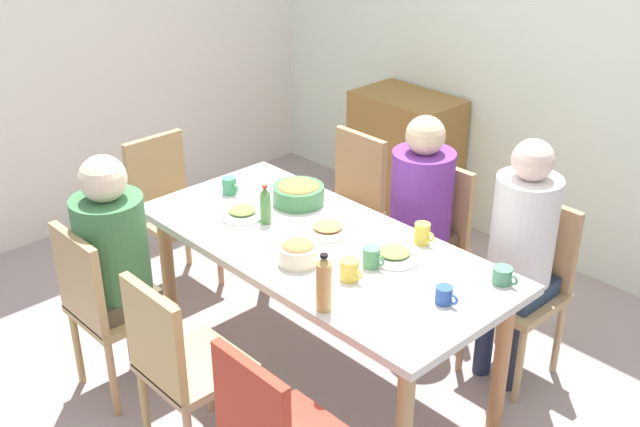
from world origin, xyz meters
TOP-DOWN VIEW (x-y plane):
  - ground_plane at (0.00, 0.00)m, footprint 5.61×5.61m
  - wall_back at (0.00, 1.94)m, footprint 4.92×0.12m
  - wall_left at (-2.40, 0.00)m, footprint 0.12×4.00m
  - dining_table at (0.00, 0.00)m, footprint 1.85×0.85m
  - chair_0 at (0.00, -0.81)m, footprint 0.40×0.40m
  - chair_1 at (0.62, 0.81)m, footprint 0.40×0.40m
  - person_1 at (0.62, 0.72)m, footprint 0.30×0.30m
  - chair_2 at (-0.62, -0.81)m, footprint 0.40×0.40m
  - person_2 at (-0.62, -0.72)m, footprint 0.33×0.33m
  - chair_3 at (0.00, 0.81)m, footprint 0.40×0.40m
  - person_3 at (-0.00, 0.72)m, footprint 0.33×0.33m
  - chair_5 at (-0.62, 0.81)m, footprint 0.40×0.40m
  - chair_6 at (-1.30, 0.00)m, footprint 0.40×0.40m
  - plate_0 at (-0.06, 0.10)m, footprint 0.26×0.26m
  - plate_1 at (-0.47, -0.09)m, footprint 0.25×0.25m
  - plate_2 at (0.33, 0.15)m, footprint 0.26×0.26m
  - bowl_0 at (0.07, -0.20)m, footprint 0.18×0.18m
  - bowl_1 at (-0.38, 0.21)m, footprint 0.26×0.26m
  - cup_0 at (-0.71, 0.02)m, footprint 0.11×0.08m
  - cup_1 at (0.33, 0.34)m, footprint 0.11×0.07m
  - cup_2 at (0.31, 0.02)m, footprint 0.11×0.08m
  - cup_3 at (0.79, 0.32)m, footprint 0.12×0.08m
  - cup_4 at (0.71, 0.02)m, footprint 0.11×0.07m
  - cup_5 at (0.32, -0.13)m, footprint 0.12×0.08m
  - bottle_0 at (0.41, -0.37)m, footprint 0.06×0.06m
  - bottle_1 at (-0.33, -0.05)m, footprint 0.05×0.05m
  - side_cabinet at (-0.90, 1.64)m, footprint 0.70×0.44m

SIDE VIEW (x-z plane):
  - ground_plane at x=0.00m, z-range 0.00..0.00m
  - side_cabinet at x=-0.90m, z-range 0.00..0.90m
  - chair_0 at x=0.00m, z-range 0.06..0.96m
  - chair_1 at x=0.62m, z-range 0.06..0.96m
  - chair_2 at x=-0.62m, z-range 0.06..0.96m
  - chair_3 at x=0.00m, z-range 0.06..0.96m
  - chair_5 at x=-0.62m, z-range 0.06..0.96m
  - chair_6 at x=-1.30m, z-range 0.06..0.96m
  - dining_table at x=0.00m, z-range 0.29..1.07m
  - person_3 at x=0.00m, z-range 0.13..1.34m
  - person_2 at x=-0.62m, z-range 0.13..1.35m
  - person_1 at x=0.62m, z-range 0.12..1.38m
  - plate_0 at x=-0.06m, z-range 0.77..0.81m
  - plate_1 at x=-0.47m, z-range 0.77..0.81m
  - plate_2 at x=0.33m, z-range 0.77..0.81m
  - cup_3 at x=0.79m, z-range 0.77..0.84m
  - cup_4 at x=0.71m, z-range 0.77..0.85m
  - cup_0 at x=-0.71m, z-range 0.77..0.86m
  - cup_2 at x=0.31m, z-range 0.77..0.86m
  - cup_5 at x=0.32m, z-range 0.77..0.86m
  - cup_1 at x=0.33m, z-range 0.77..0.87m
  - bowl_0 at x=0.07m, z-range 0.77..0.88m
  - bowl_1 at x=-0.38m, z-range 0.77..0.89m
  - bottle_1 at x=-0.33m, z-range 0.77..0.96m
  - bottle_0 at x=0.41m, z-range 0.77..1.02m
  - wall_back at x=0.00m, z-range 0.00..2.60m
  - wall_left at x=-2.40m, z-range 0.00..2.60m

